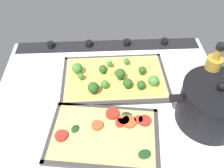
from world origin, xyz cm
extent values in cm
cube|color=silver|center=(0.00, 0.00, -1.50)|extent=(79.24, 62.89, 3.00)
cube|color=black|center=(0.00, -27.94, 0.40)|extent=(76.07, 7.00, 0.80)
cylinder|color=black|center=(-23.77, -27.94, 1.70)|extent=(2.80, 2.80, 1.80)
cylinder|color=black|center=(-7.92, -27.94, 1.70)|extent=(2.80, 2.80, 1.80)
cylinder|color=black|center=(7.92, -27.94, 1.70)|extent=(2.80, 2.80, 1.80)
cylinder|color=black|center=(23.77, -27.94, 1.70)|extent=(2.80, 2.80, 1.80)
cube|color=#33302D|center=(-1.64, -7.88, 0.25)|extent=(38.00, 24.72, 0.50)
cube|color=#33302D|center=(-1.51, -19.43, 0.65)|extent=(37.75, 1.62, 1.30)
cube|color=#33302D|center=(-1.77, 3.67, 0.65)|extent=(37.75, 1.62, 1.30)
cube|color=#33302D|center=(-19.91, -8.08, 0.65)|extent=(1.47, 24.32, 1.30)
cube|color=#33302D|center=(16.63, -7.68, 0.65)|extent=(1.47, 24.32, 1.30)
cube|color=tan|center=(-1.64, -7.88, 1.00)|extent=(35.57, 22.30, 1.00)
cube|color=#EDC64C|center=(-1.64, -7.88, 1.70)|extent=(32.72, 20.07, 0.40)
cone|color=#5B9F46|center=(11.59, -9.79, 2.45)|extent=(2.11, 2.11, 1.10)
sphere|color=#386B28|center=(11.59, -9.79, 4.43)|extent=(3.83, 3.83, 3.83)
cone|color=#427635|center=(-11.43, -8.12, 2.45)|extent=(1.54, 1.54, 1.09)
sphere|color=#264C1C|center=(-11.43, -8.12, 4.04)|extent=(2.80, 2.80, 2.80)
cone|color=#427635|center=(-5.67, -1.91, 2.35)|extent=(1.86, 1.86, 0.89)
sphere|color=#264C1C|center=(-5.67, -1.91, 4.06)|extent=(3.38, 3.38, 3.38)
cone|color=#5B9F46|center=(10.30, -6.25, 2.53)|extent=(1.23, 1.23, 1.27)
sphere|color=#386B28|center=(10.30, -6.25, 4.01)|extent=(2.23, 2.23, 2.23)
cone|color=#427635|center=(-10.10, -1.10, 2.34)|extent=(1.66, 1.66, 0.89)
sphere|color=#264C1C|center=(-10.10, -1.10, 3.92)|extent=(3.02, 3.02, 3.02)
cone|color=#5B9F46|center=(0.36, -12.03, 2.59)|extent=(1.23, 1.23, 1.38)
sphere|color=#386B28|center=(0.36, -12.03, 4.12)|extent=(2.23, 2.23, 2.23)
cone|color=#427635|center=(2.50, -9.48, 2.36)|extent=(1.67, 1.67, 0.92)
sphere|color=#264C1C|center=(2.50, -9.48, 3.96)|extent=(3.04, 3.04, 3.04)
cone|color=#68AD54|center=(-14.48, -2.30, 2.41)|extent=(2.10, 2.10, 1.02)
sphere|color=#427533|center=(-14.48, -2.30, 4.35)|extent=(3.81, 3.81, 3.81)
cone|color=#427635|center=(5.85, -0.35, 2.52)|extent=(2.08, 2.08, 1.24)
sphere|color=#264C1C|center=(5.85, -0.35, 4.56)|extent=(3.79, 3.79, 3.79)
cone|color=#5B9F46|center=(-6.30, -13.48, 2.46)|extent=(1.23, 1.23, 1.13)
sphere|color=#386B28|center=(-6.30, -13.48, 3.86)|extent=(2.23, 2.23, 2.23)
cone|color=#427635|center=(-3.44, -6.04, 2.60)|extent=(2.00, 2.00, 1.40)
sphere|color=#264C1C|center=(-3.44, -6.04, 4.66)|extent=(3.64, 3.64, 3.64)
cone|color=#5B9F46|center=(2.07, -2.14, 2.34)|extent=(1.54, 1.54, 0.87)
sphere|color=#386B28|center=(2.07, -2.14, 3.82)|extent=(2.81, 2.81, 2.81)
ellipsoid|color=#EDC64C|center=(-9.84, -5.09, 2.32)|extent=(3.49, 3.51, 0.97)
ellipsoid|color=#EDC64C|center=(-14.79, -2.81, 2.55)|extent=(4.43, 4.92, 1.51)
ellipsoid|color=#EDC64C|center=(-0.30, -10.14, 2.50)|extent=(5.08, 5.26, 1.41)
ellipsoid|color=#EDC64C|center=(-13.28, -12.61, 2.43)|extent=(3.80, 4.01, 1.25)
cube|color=#33302D|center=(2.96, 15.61, 0.25)|extent=(34.79, 25.42, 0.50)
cube|color=#33302D|center=(1.59, 5.69, 0.65)|extent=(32.05, 5.58, 1.30)
cube|color=#33302D|center=(4.32, 25.53, 0.65)|extent=(32.05, 5.58, 1.30)
cube|color=#33302D|center=(-12.39, 17.72, 0.65)|extent=(4.09, 21.19, 1.30)
cube|color=#33302D|center=(18.31, 13.49, 0.65)|extent=(4.09, 21.19, 1.30)
cube|color=tan|center=(2.96, 15.61, 0.95)|extent=(32.08, 22.71, 0.90)
cylinder|color=#B22319|center=(15.11, 16.02, 1.90)|extent=(3.66, 3.66, 1.00)
cylinder|color=#B22319|center=(-2.16, 12.35, 1.90)|extent=(2.90, 2.90, 1.00)
cylinder|color=#D14723|center=(-3.24, 11.53, 1.90)|extent=(3.58, 3.58, 1.00)
cylinder|color=red|center=(-7.78, 11.55, 1.90)|extent=(2.70, 2.70, 1.00)
cylinder|color=#B22319|center=(-9.64, 11.93, 1.90)|extent=(3.82, 3.82, 1.00)
cylinder|color=#B22319|center=(0.27, 8.84, 1.90)|extent=(4.18, 4.18, 1.00)
cylinder|color=#D14723|center=(-4.92, 12.16, 1.90)|extent=(4.32, 4.32, 1.00)
cylinder|color=#D14723|center=(4.76, 12.94, 1.90)|extent=(3.39, 3.39, 1.00)
ellipsoid|color=#193819|center=(-4.42, 9.77, 1.80)|extent=(4.23, 3.73, 0.60)
ellipsoid|color=#193819|center=(-8.04, 22.82, 1.80)|extent=(4.28, 3.74, 0.60)
ellipsoid|color=#193819|center=(11.30, 13.76, 1.80)|extent=(3.05, 3.43, 0.60)
cylinder|color=black|center=(-29.44, 10.77, 6.42)|extent=(19.60, 19.60, 12.85)
cylinder|color=black|center=(-29.44, 10.77, 13.25)|extent=(19.99, 19.99, 0.80)
sphere|color=black|center=(-29.44, 10.77, 14.85)|extent=(2.40, 2.40, 2.40)
cube|color=black|center=(-17.84, 10.77, 10.53)|extent=(3.60, 2.00, 1.20)
cylinder|color=olive|center=(-30.19, 1.99, 8.59)|extent=(4.73, 4.73, 17.17)
cylinder|color=olive|center=(-30.19, 1.99, 18.92)|extent=(2.13, 2.13, 3.50)
cylinder|color=black|center=(-30.19, 1.99, 21.47)|extent=(2.36, 2.36, 1.60)
camera|label=1|loc=(2.30, 53.41, 61.89)|focal=38.35mm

